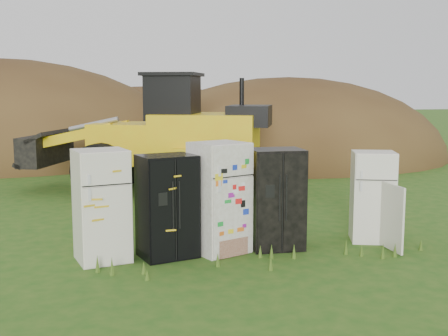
# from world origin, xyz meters

# --- Properties ---
(ground) EXTENTS (120.00, 120.00, 0.00)m
(ground) POSITION_xyz_m (0.00, 0.00, 0.00)
(ground) COLOR #245516
(ground) RESTS_ON ground
(fridge_leftmost) EXTENTS (0.94, 0.92, 1.82)m
(fridge_leftmost) POSITION_xyz_m (-2.51, 0.04, 0.91)
(fridge_leftmost) COLOR silver
(fridge_leftmost) RESTS_ON ground
(fridge_black_side) EXTENTS (1.03, 0.89, 1.71)m
(fridge_black_side) POSITION_xyz_m (-1.45, -0.02, 0.85)
(fridge_black_side) COLOR black
(fridge_black_side) RESTS_ON ground
(fridge_sticker) EXTENTS (1.07, 1.03, 1.89)m
(fridge_sticker) POSITION_xyz_m (-0.54, 0.03, 0.95)
(fridge_sticker) COLOR white
(fridge_sticker) RESTS_ON ground
(fridge_dark_mid) EXTENTS (0.94, 0.78, 1.75)m
(fridge_dark_mid) POSITION_xyz_m (0.48, 0.03, 0.88)
(fridge_dark_mid) COLOR black
(fridge_dark_mid) RESTS_ON ground
(fridge_open_door) EXTENTS (0.95, 0.91, 1.65)m
(fridge_open_door) POSITION_xyz_m (2.36, 0.04, 0.83)
(fridge_open_door) COLOR silver
(fridge_open_door) RESTS_ON ground
(wheel_loader) EXTENTS (7.16, 5.10, 3.21)m
(wheel_loader) POSITION_xyz_m (-1.11, 6.16, 1.61)
(wheel_loader) COLOR gold
(wheel_loader) RESTS_ON ground
(dirt_mound_right) EXTENTS (13.05, 9.57, 6.50)m
(dirt_mound_right) POSITION_xyz_m (5.13, 11.65, 0.00)
(dirt_mound_right) COLOR #3F2814
(dirt_mound_right) RESTS_ON ground
(dirt_mound_left) EXTENTS (15.48, 11.61, 8.03)m
(dirt_mound_left) POSITION_xyz_m (-6.00, 15.21, 0.00)
(dirt_mound_left) COLOR #3F2814
(dirt_mound_left) RESTS_ON ground
(dirt_mound_back) EXTENTS (16.99, 11.33, 5.85)m
(dirt_mound_back) POSITION_xyz_m (0.41, 18.01, 0.00)
(dirt_mound_back) COLOR #3F2814
(dirt_mound_back) RESTS_ON ground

